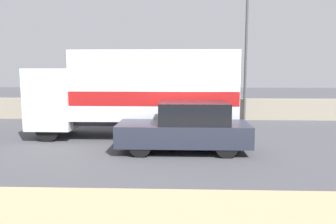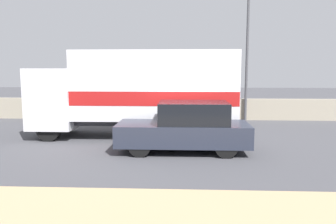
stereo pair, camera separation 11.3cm
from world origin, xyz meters
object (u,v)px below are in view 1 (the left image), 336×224
(box_truck, at_px, (138,91))
(car_hatchback, at_px, (186,127))
(street_lamp, at_px, (246,36))
(pedestrian, at_px, (30,104))

(box_truck, bearing_deg, car_hatchback, 128.88)
(street_lamp, height_order, car_hatchback, street_lamp)
(box_truck, height_order, car_hatchback, box_truck)
(car_hatchback, height_order, pedestrian, pedestrian)
(car_hatchback, bearing_deg, box_truck, -51.12)
(box_truck, height_order, pedestrian, box_truck)
(car_hatchback, bearing_deg, street_lamp, -115.22)
(box_truck, relative_size, pedestrian, 4.67)
(street_lamp, relative_size, car_hatchback, 1.80)
(box_truck, xyz_separation_m, pedestrian, (-6.48, 4.27, -0.99))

